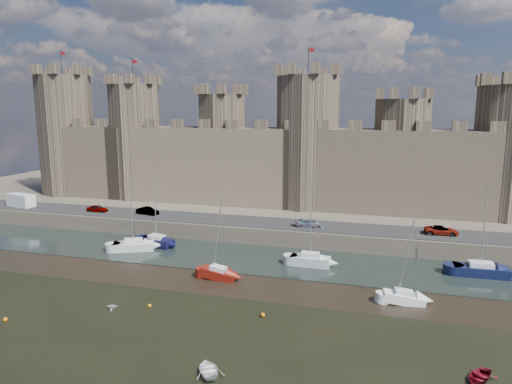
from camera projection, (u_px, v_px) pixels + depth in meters
ground at (186, 349)px, 38.46m from camera, size 160.00×160.00×0.00m
water_channel at (261, 259)px, 61.18m from camera, size 160.00×12.00×0.08m
quay at (305, 200)px, 95.06m from camera, size 160.00×60.00×2.50m
road at (277, 223)px, 70.20m from camera, size 160.00×7.00×0.10m
castle at (292, 155)px, 81.98m from camera, size 108.50×11.00×29.00m
car_0 at (97, 209)px, 77.93m from camera, size 3.65×1.53×1.24m
car_1 at (148, 211)px, 75.88m from camera, size 4.21×2.32×1.32m
car_2 at (309, 223)px, 68.01m from camera, size 4.44×2.31×1.23m
car_3 at (441, 230)px, 63.84m from camera, size 4.68×2.27×1.28m
van at (21, 200)px, 82.11m from camera, size 5.67×3.20×2.33m
sailboat_0 at (134, 245)px, 64.83m from camera, size 6.05×4.32×10.55m
sailboat_1 at (157, 241)px, 66.91m from camera, size 5.57×3.26×10.47m
sailboat_2 at (310, 260)px, 58.51m from camera, size 5.11×2.06×10.96m
sailboat_3 at (480, 270)px, 54.97m from camera, size 6.21×2.54×10.78m
sailboat_4 at (218, 273)px, 54.10m from camera, size 4.37×1.91×10.00m
sailboat_5 at (404, 297)px, 47.35m from camera, size 4.41×2.21×9.11m
dinghy_2 at (209, 370)px, 34.79m from camera, size 3.40×3.69×0.62m
dinghy_3 at (112, 306)px, 46.00m from camera, size 1.42×1.27×0.68m
dinghy_4 at (479, 377)px, 33.90m from camera, size 3.16×3.43×0.58m
buoy_1 at (149, 306)px, 46.37m from camera, size 0.39×0.39×0.39m
buoy_3 at (263, 315)px, 44.28m from camera, size 0.45×0.45×0.45m
buoy_4 at (5, 319)px, 43.35m from camera, size 0.42×0.42×0.42m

